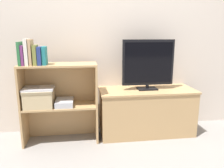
{
  "coord_description": "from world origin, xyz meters",
  "views": [
    {
      "loc": [
        -0.31,
        -2.12,
        1.15
      ],
      "look_at": [
        0.0,
        0.15,
        0.62
      ],
      "focal_mm": 35.0,
      "sensor_mm": 36.0,
      "label": 1
    }
  ],
  "objects": [
    {
      "name": "tv",
      "position": [
        0.41,
        0.21,
        0.82
      ],
      "size": [
        0.58,
        0.14,
        0.56
      ],
      "color": "black",
      "rests_on": "tv_stand"
    },
    {
      "name": "laptop",
      "position": [
        -0.76,
        0.13,
        0.6
      ],
      "size": [
        0.31,
        0.24,
        0.02
      ],
      "color": "#BCBCC1",
      "rests_on": "storage_basket_left"
    },
    {
      "name": "book_ivory",
      "position": [
        -0.84,
        0.1,
        0.97
      ],
      "size": [
        0.03,
        0.15,
        0.25
      ],
      "color": "silver",
      "rests_on": "bookshelf_upper_tier"
    },
    {
      "name": "book_plum",
      "position": [
        -0.87,
        0.1,
        0.94
      ],
      "size": [
        0.02,
        0.16,
        0.19
      ],
      "color": "#6B2D66",
      "rests_on": "bookshelf_upper_tier"
    },
    {
      "name": "book_forest",
      "position": [
        -0.9,
        0.1,
        0.96
      ],
      "size": [
        0.03,
        0.16,
        0.23
      ],
      "color": "#286638",
      "rests_on": "bookshelf_upper_tier"
    },
    {
      "name": "ground_plane",
      "position": [
        0.0,
        0.0,
        0.0
      ],
      "size": [
        16.0,
        16.0,
        0.0
      ],
      "primitive_type": "plane",
      "color": "gray"
    },
    {
      "name": "magazine_stack",
      "position": [
        -0.51,
        0.13,
        0.44
      ],
      "size": [
        0.18,
        0.24,
        0.06
      ],
      "color": "#B2B2B7",
      "rests_on": "bookshelf_lower_tier"
    },
    {
      "name": "tv_stand",
      "position": [
        0.41,
        0.21,
        0.26
      ],
      "size": [
        1.08,
        0.45,
        0.53
      ],
      "color": "tan",
      "rests_on": "ground_plane"
    },
    {
      "name": "storage_basket_left",
      "position": [
        -0.76,
        0.13,
        0.51
      ],
      "size": [
        0.29,
        0.26,
        0.18
      ],
      "color": "tan",
      "rests_on": "bookshelf_lower_tier"
    },
    {
      "name": "book_navy",
      "position": [
        -0.72,
        0.1,
        0.93
      ],
      "size": [
        0.04,
        0.15,
        0.18
      ],
      "color": "navy",
      "rests_on": "bookshelf_upper_tier"
    },
    {
      "name": "book_teal",
      "position": [
        -0.68,
        0.1,
        0.94
      ],
      "size": [
        0.04,
        0.14,
        0.18
      ],
      "color": "#1E7075",
      "rests_on": "bookshelf_upper_tier"
    },
    {
      "name": "bookshelf_lower_tier",
      "position": [
        -0.56,
        0.2,
        0.26
      ],
      "size": [
        0.78,
        0.29,
        0.41
      ],
      "color": "tan",
      "rests_on": "ground_plane"
    },
    {
      "name": "book_tan",
      "position": [
        -0.8,
        0.1,
        0.97
      ],
      "size": [
        0.03,
        0.16,
        0.25
      ],
      "color": "tan",
      "rests_on": "bookshelf_upper_tier"
    },
    {
      "name": "wall_back",
      "position": [
        0.0,
        0.46,
        1.2
      ],
      "size": [
        10.0,
        0.05,
        2.4
      ],
      "color": "beige",
      "rests_on": "ground_plane"
    },
    {
      "name": "book_olive",
      "position": [
        -0.76,
        0.1,
        0.94
      ],
      "size": [
        0.04,
        0.14,
        0.19
      ],
      "color": "olive",
      "rests_on": "bookshelf_upper_tier"
    },
    {
      "name": "bookshelf_upper_tier",
      "position": [
        -0.56,
        0.2,
        0.68
      ],
      "size": [
        0.78,
        0.29,
        0.44
      ],
      "color": "tan",
      "rests_on": "bookshelf_lower_tier"
    }
  ]
}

